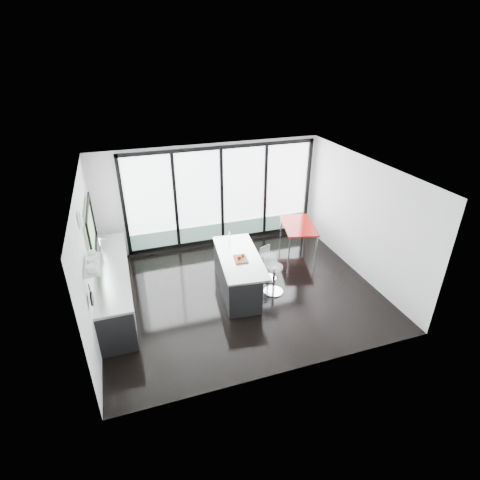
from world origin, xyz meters
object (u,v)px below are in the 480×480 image
object	(u,v)px
island	(236,273)
red_table	(298,237)
bar_stool_near	(274,279)
bar_stool_far	(268,267)

from	to	relation	value
island	red_table	size ratio (longest dim) A/B	1.57
island	bar_stool_near	xyz separation A→B (m)	(0.75, -0.39, -0.09)
bar_stool_far	island	bearing A→B (deg)	170.32
bar_stool_near	bar_stool_far	world-z (taller)	bar_stool_near
island	bar_stool_far	bearing A→B (deg)	10.91
red_table	island	bearing A→B (deg)	-149.41
island	bar_stool_near	distance (m)	0.85
island	bar_stool_far	xyz separation A→B (m)	(0.84, 0.16, -0.11)
bar_stool_near	bar_stool_far	bearing A→B (deg)	66.58
bar_stool_near	bar_stool_far	xyz separation A→B (m)	(0.09, 0.55, -0.03)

